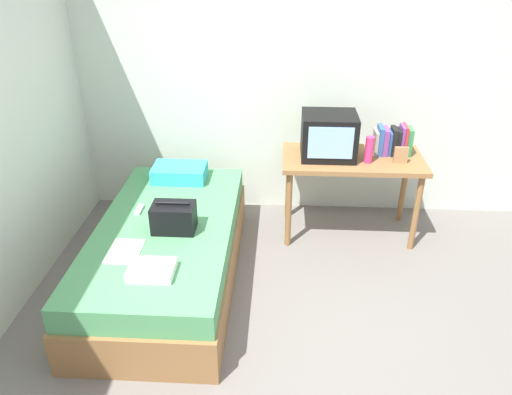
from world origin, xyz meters
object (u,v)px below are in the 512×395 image
Objects in this scene: water_bottle at (369,150)px; remote_silver at (139,210)px; picture_frame at (401,155)px; bed at (168,252)px; tv at (329,136)px; handbag at (174,217)px; magazine at (125,251)px; book_row at (393,141)px; remote_dark at (162,270)px; desk at (352,167)px; pillow at (180,173)px; folded_towel at (152,270)px.

water_bottle is 1.51× the size of remote_silver.
water_bottle is 0.26m from picture_frame.
tv reaches higher than bed.
picture_frame is 1.86m from handbag.
picture_frame reaches higher than magazine.
water_bottle is at bearing -19.26° from tv.
remote_silver is (-0.05, 0.54, 0.01)m from magazine.
bed is at bearing -154.19° from book_row.
bed is at bearing 101.13° from remote_dark.
bed is 2.04m from book_row.
tv is at bearing 36.93° from handbag.
desk is at bearing 35.03° from magazine.
picture_frame is (0.36, -0.10, 0.16)m from desk.
water_bottle is 0.72× the size of book_row.
handbag is at bearing -81.53° from pillow.
picture_frame reaches higher than desk.
folded_towel reaches higher than remote_dark.
folded_towel is at bearing -84.91° from bed.
book_row is 1.04× the size of magazine.
pillow is 3.12× the size of remote_silver.
remote_silver is (-0.32, 0.25, -0.09)m from handbag.
folded_towel is at bearing -69.44° from remote_silver.
water_bottle is 0.48× the size of pillow.
remote_silver is at bearing 110.56° from folded_towel.
bed is 4.55× the size of tv.
water_bottle is at bearing 26.99° from handbag.
picture_frame is 0.31× the size of pillow.
handbag reaches higher than pillow.
desk is 1.87m from remote_dark.
handbag is (0.09, -0.08, 0.35)m from bed.
handbag is 0.42m from remote_silver.
folded_towel is at bearing -139.61° from book_row.
book_row is (1.75, 0.85, 0.60)m from bed.
magazine is at bearing -152.51° from picture_frame.
handbag is at bearing -41.20° from bed.
book_row is at bearing 15.28° from desk.
remote_dark is at bearing -87.31° from handbag.
remote_silver is at bearing -109.59° from pillow.
handbag is at bearing 86.11° from folded_towel.
folded_towel is at bearing -139.66° from water_bottle.
pillow is at bearing 92.58° from bed.
book_row is at bearing 25.81° from bed.
handbag is at bearing -153.01° from water_bottle.
folded_towel is (0.24, -0.23, 0.03)m from magazine.
pillow is at bearing 82.18° from magazine.
book_row is (0.54, 0.08, -0.07)m from tv.
water_bottle is at bearing 179.66° from picture_frame.
tv is (1.21, 0.77, 0.66)m from bed.
picture_frame is 0.46× the size of handbag.
tv reaches higher than book_row.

